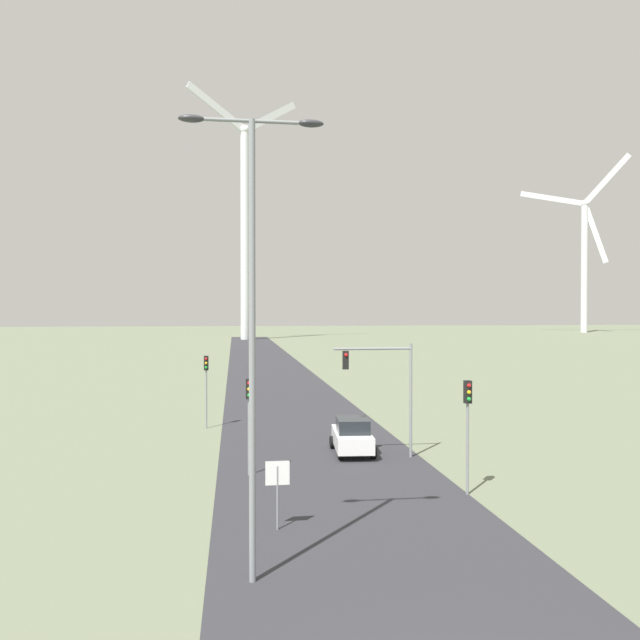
{
  "coord_description": "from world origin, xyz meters",
  "views": [
    {
      "loc": [
        -4.23,
        -10.2,
        7.28
      ],
      "look_at": [
        0.0,
        20.47,
        6.85
      ],
      "focal_mm": 35.0,
      "sensor_mm": 36.0,
      "label": 1
    }
  ],
  "objects_px": {
    "streetlamp": "(252,298)",
    "traffic_light_post_near_right": "(468,412)",
    "wind_turbine_left": "(245,214)",
    "traffic_light_post_near_left": "(249,405)",
    "traffic_light_mast_overhead": "(384,377)",
    "stop_sign_near": "(277,482)",
    "wind_turbine_center": "(584,252)",
    "car_approaching": "(352,436)",
    "traffic_light_post_mid_left": "(206,375)"
  },
  "relations": [
    {
      "from": "traffic_light_post_near_left",
      "to": "wind_turbine_left",
      "type": "height_order",
      "value": "wind_turbine_left"
    },
    {
      "from": "traffic_light_post_mid_left",
      "to": "traffic_light_mast_overhead",
      "type": "relative_size",
      "value": 0.79
    },
    {
      "from": "wind_turbine_left",
      "to": "traffic_light_post_near_right",
      "type": "bearing_deg",
      "value": -87.34
    },
    {
      "from": "streetlamp",
      "to": "traffic_light_post_mid_left",
      "type": "xyz_separation_m",
      "value": [
        -2.21,
        22.54,
        -4.34
      ]
    },
    {
      "from": "traffic_light_post_near_left",
      "to": "wind_turbine_left",
      "type": "xyz_separation_m",
      "value": [
        2.1,
        134.06,
        29.11
      ]
    },
    {
      "from": "streetlamp",
      "to": "wind_turbine_center",
      "type": "relative_size",
      "value": 0.2
    },
    {
      "from": "wind_turbine_left",
      "to": "wind_turbine_center",
      "type": "height_order",
      "value": "wind_turbine_left"
    },
    {
      "from": "streetlamp",
      "to": "traffic_light_post_near_left",
      "type": "xyz_separation_m",
      "value": [
        0.17,
        11.0,
        -4.5
      ]
    },
    {
      "from": "streetlamp",
      "to": "stop_sign_near",
      "type": "bearing_deg",
      "value": 76.44
    },
    {
      "from": "car_approaching",
      "to": "wind_turbine_center",
      "type": "relative_size",
      "value": 0.07
    },
    {
      "from": "streetlamp",
      "to": "stop_sign_near",
      "type": "xyz_separation_m",
      "value": [
        0.94,
        3.9,
        -6.03
      ]
    },
    {
      "from": "traffic_light_post_near_right",
      "to": "traffic_light_post_mid_left",
      "type": "height_order",
      "value": "traffic_light_post_near_right"
    },
    {
      "from": "traffic_light_post_near_right",
      "to": "wind_turbine_left",
      "type": "height_order",
      "value": "wind_turbine_left"
    },
    {
      "from": "wind_turbine_center",
      "to": "traffic_light_post_mid_left",
      "type": "bearing_deg",
      "value": -127.01
    },
    {
      "from": "traffic_light_post_near_left",
      "to": "car_approaching",
      "type": "relative_size",
      "value": 1.01
    },
    {
      "from": "streetlamp",
      "to": "traffic_light_mast_overhead",
      "type": "bearing_deg",
      "value": 62.73
    },
    {
      "from": "stop_sign_near",
      "to": "traffic_light_mast_overhead",
      "type": "distance_m",
      "value": 11.41
    },
    {
      "from": "stop_sign_near",
      "to": "traffic_light_post_mid_left",
      "type": "xyz_separation_m",
      "value": [
        -3.15,
        18.64,
        1.69
      ]
    },
    {
      "from": "traffic_light_post_mid_left",
      "to": "car_approaching",
      "type": "xyz_separation_m",
      "value": [
        7.71,
        -8.03,
        -2.38
      ]
    },
    {
      "from": "car_approaching",
      "to": "stop_sign_near",
      "type": "bearing_deg",
      "value": -113.25
    },
    {
      "from": "traffic_light_post_near_right",
      "to": "wind_turbine_center",
      "type": "xyz_separation_m",
      "value": [
        110.26,
        176.46,
        24.52
      ]
    },
    {
      "from": "traffic_light_post_near_left",
      "to": "traffic_light_post_near_right",
      "type": "distance_m",
      "value": 9.49
    },
    {
      "from": "traffic_light_post_mid_left",
      "to": "car_approaching",
      "type": "height_order",
      "value": "traffic_light_post_mid_left"
    },
    {
      "from": "stop_sign_near",
      "to": "wind_turbine_left",
      "type": "relative_size",
      "value": 0.04
    },
    {
      "from": "traffic_light_post_near_left",
      "to": "wind_turbine_center",
      "type": "xyz_separation_m",
      "value": [
        118.79,
        172.29,
        24.69
      ]
    },
    {
      "from": "traffic_light_post_near_right",
      "to": "wind_turbine_left",
      "type": "bearing_deg",
      "value": 92.66
    },
    {
      "from": "wind_turbine_left",
      "to": "streetlamp",
      "type": "bearing_deg",
      "value": -90.9
    },
    {
      "from": "car_approaching",
      "to": "traffic_light_post_near_right",
      "type": "bearing_deg",
      "value": -67.4
    },
    {
      "from": "traffic_light_post_near_left",
      "to": "traffic_light_post_mid_left",
      "type": "distance_m",
      "value": 11.78
    },
    {
      "from": "car_approaching",
      "to": "wind_turbine_left",
      "type": "height_order",
      "value": "wind_turbine_left"
    },
    {
      "from": "stop_sign_near",
      "to": "traffic_light_post_mid_left",
      "type": "relative_size",
      "value": 0.51
    },
    {
      "from": "streetlamp",
      "to": "traffic_light_post_near_right",
      "type": "distance_m",
      "value": 11.88
    },
    {
      "from": "traffic_light_post_near_right",
      "to": "traffic_light_post_near_left",
      "type": "bearing_deg",
      "value": 153.97
    },
    {
      "from": "traffic_light_post_near_left",
      "to": "traffic_light_mast_overhead",
      "type": "xyz_separation_m",
      "value": [
        6.71,
        2.33,
        0.89
      ]
    },
    {
      "from": "wind_turbine_left",
      "to": "wind_turbine_center",
      "type": "bearing_deg",
      "value": 18.14
    },
    {
      "from": "stop_sign_near",
      "to": "traffic_light_mast_overhead",
      "type": "relative_size",
      "value": 0.4
    },
    {
      "from": "stop_sign_near",
      "to": "car_approaching",
      "type": "distance_m",
      "value": 11.57
    },
    {
      "from": "stop_sign_near",
      "to": "traffic_light_post_near_left",
      "type": "xyz_separation_m",
      "value": [
        -0.77,
        7.1,
        1.53
      ]
    },
    {
      "from": "streetlamp",
      "to": "traffic_light_post_mid_left",
      "type": "bearing_deg",
      "value": 95.6
    },
    {
      "from": "traffic_light_post_near_left",
      "to": "stop_sign_near",
      "type": "bearing_deg",
      "value": -83.78
    },
    {
      "from": "traffic_light_post_near_right",
      "to": "traffic_light_post_mid_left",
      "type": "relative_size",
      "value": 1.0
    },
    {
      "from": "traffic_light_post_near_left",
      "to": "traffic_light_post_near_right",
      "type": "bearing_deg",
      "value": -26.03
    },
    {
      "from": "traffic_light_post_mid_left",
      "to": "wind_turbine_left",
      "type": "bearing_deg",
      "value": 87.91
    },
    {
      "from": "traffic_light_post_near_left",
      "to": "traffic_light_mast_overhead",
      "type": "distance_m",
      "value": 7.16
    },
    {
      "from": "stop_sign_near",
      "to": "car_approaching",
      "type": "height_order",
      "value": "stop_sign_near"
    },
    {
      "from": "streetlamp",
      "to": "traffic_light_mast_overhead",
      "type": "distance_m",
      "value": 15.43
    },
    {
      "from": "stop_sign_near",
      "to": "traffic_light_post_near_right",
      "type": "distance_m",
      "value": 8.46
    },
    {
      "from": "stop_sign_near",
      "to": "traffic_light_mast_overhead",
      "type": "xyz_separation_m",
      "value": [
        5.93,
        9.44,
        2.42
      ]
    },
    {
      "from": "traffic_light_mast_overhead",
      "to": "wind_turbine_center",
      "type": "relative_size",
      "value": 0.09
    },
    {
      "from": "traffic_light_post_mid_left",
      "to": "wind_turbine_center",
      "type": "relative_size",
      "value": 0.07
    }
  ]
}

